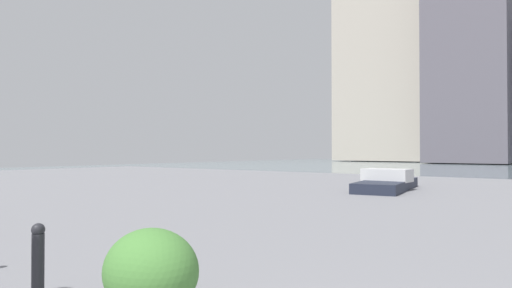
# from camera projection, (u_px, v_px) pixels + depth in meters

# --- Properties ---
(building_slab) EXTENTS (10.09, 12.89, 30.00)m
(building_slab) POSITION_uv_depth(u_px,v_px,m) (472.00, 60.00, 59.89)
(building_slab) COLOR #5B5660
(building_slab) RESTS_ON ground
(building_annex) EXTENTS (16.89, 10.53, 34.47)m
(building_annex) POSITION_uv_depth(u_px,v_px,m) (394.00, 60.00, 70.90)
(building_annex) COLOR #B2A899
(building_annex) RESTS_ON ground
(bollard_near) EXTENTS (0.13, 0.13, 0.82)m
(bollard_near) POSITION_uv_depth(u_px,v_px,m) (38.00, 263.00, 4.38)
(bollard_near) COLOR #232328
(bollard_near) RESTS_ON ground
(shrub_low) EXTENTS (0.95, 0.85, 0.81)m
(shrub_low) POSITION_uv_depth(u_px,v_px,m) (151.00, 271.00, 4.15)
(shrub_low) COLOR #477F38
(shrub_low) RESTS_ON ground
(boat) EXTENTS (2.36, 5.18, 0.95)m
(boat) POSITION_uv_depth(u_px,v_px,m) (387.00, 184.00, 17.37)
(boat) COLOR #1E2333
(boat) RESTS_ON ground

